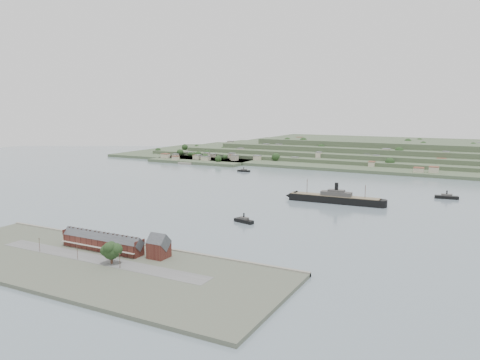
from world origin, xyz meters
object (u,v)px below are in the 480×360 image
at_px(tugboat, 244,220).
at_px(steamship, 332,198).
at_px(terrace_row, 102,242).
at_px(gabled_building, 159,247).
at_px(fig_tree, 111,250).

bearing_deg(tugboat, steamship, 69.99).
height_order(terrace_row, steamship, steamship).
bearing_deg(gabled_building, terrace_row, -173.88).
xyz_separation_m(terrace_row, gabled_building, (37.50, 4.02, 1.34)).
height_order(terrace_row, gabled_building, gabled_building).
height_order(terrace_row, tugboat, terrace_row).
bearing_deg(terrace_row, tugboat, 68.65).
bearing_deg(tugboat, gabled_building, -91.43).
bearing_deg(steamship, fig_tree, -104.02).
relative_size(gabled_building, steamship, 0.15).
bearing_deg(terrace_row, gabled_building, 6.12).
distance_m(gabled_building, tugboat, 98.45).
relative_size(terrace_row, fig_tree, 4.49).
xyz_separation_m(steamship, fig_tree, (-54.50, -218.34, 5.53)).
distance_m(tugboat, fig_tree, 120.09).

